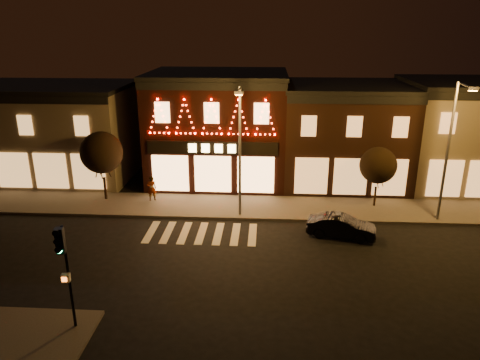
# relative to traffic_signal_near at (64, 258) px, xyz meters

# --- Properties ---
(ground) EXTENTS (120.00, 120.00, 0.00)m
(ground) POSITION_rel_traffic_signal_near_xyz_m (3.82, 5.20, -3.27)
(ground) COLOR black
(ground) RESTS_ON ground
(sidewalk_far) EXTENTS (44.00, 4.00, 0.15)m
(sidewalk_far) POSITION_rel_traffic_signal_near_xyz_m (5.82, 13.20, -3.20)
(sidewalk_far) COLOR #47423D
(sidewalk_far) RESTS_ON ground
(building_left) EXTENTS (12.20, 8.28, 7.30)m
(building_left) POSITION_rel_traffic_signal_near_xyz_m (-9.18, 19.19, 0.39)
(building_left) COLOR #776D55
(building_left) RESTS_ON ground
(building_pulp) EXTENTS (10.20, 8.34, 8.30)m
(building_pulp) POSITION_rel_traffic_signal_near_xyz_m (3.82, 19.18, 0.89)
(building_pulp) COLOR black
(building_pulp) RESTS_ON ground
(building_right_a) EXTENTS (9.20, 8.28, 7.50)m
(building_right_a) POSITION_rel_traffic_signal_near_xyz_m (13.32, 19.19, 0.49)
(building_right_a) COLOR #331B11
(building_right_a) RESTS_ON ground
(building_right_b) EXTENTS (9.20, 8.28, 7.80)m
(building_right_b) POSITION_rel_traffic_signal_near_xyz_m (22.32, 19.20, 0.64)
(building_right_b) COLOR #776D55
(building_right_b) RESTS_ON ground
(traffic_signal_near) EXTENTS (0.34, 0.46, 4.43)m
(traffic_signal_near) POSITION_rel_traffic_signal_near_xyz_m (0.00, 0.00, 0.00)
(traffic_signal_near) COLOR black
(traffic_signal_near) RESTS_ON sidewalk_near
(streetlamp_mid) EXTENTS (0.51, 1.84, 8.07)m
(streetlamp_mid) POSITION_rel_traffic_signal_near_xyz_m (5.93, 11.56, 1.61)
(streetlamp_mid) COLOR #59595E
(streetlamp_mid) RESTS_ON sidewalk_far
(streetlamp_right) EXTENTS (0.55, 1.93, 8.42)m
(streetlamp_right) POSITION_rel_traffic_signal_near_xyz_m (18.24, 11.55, 1.82)
(streetlamp_right) COLOR #59595E
(streetlamp_right) RESTS_ON sidewalk_far
(tree_left) EXTENTS (2.84, 2.84, 4.74)m
(tree_left) POSITION_rel_traffic_signal_near_xyz_m (-3.52, 13.95, 0.20)
(tree_left) COLOR black
(tree_left) RESTS_ON sidewalk_far
(tree_right) EXTENTS (2.39, 2.39, 4.00)m
(tree_right) POSITION_rel_traffic_signal_near_xyz_m (14.79, 13.84, -0.32)
(tree_right) COLOR black
(tree_right) RESTS_ON sidewalk_far
(dark_sedan) EXTENTS (4.08, 2.17, 1.28)m
(dark_sedan) POSITION_rel_traffic_signal_near_xyz_m (11.91, 9.26, -2.63)
(dark_sedan) COLOR black
(dark_sedan) RESTS_ON ground
(pedestrian) EXTENTS (0.74, 0.61, 1.73)m
(pedestrian) POSITION_rel_traffic_signal_near_xyz_m (-0.23, 13.85, -2.26)
(pedestrian) COLOR gray
(pedestrian) RESTS_ON sidewalk_far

